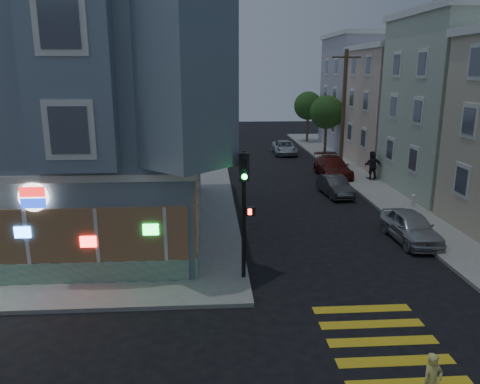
{
  "coord_description": "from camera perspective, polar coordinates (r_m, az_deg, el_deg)",
  "views": [
    {
      "loc": [
        1.61,
        -11.91,
        7.57
      ],
      "look_at": [
        2.89,
        7.48,
        2.52
      ],
      "focal_mm": 35.0,
      "sensor_mm": 36.0,
      "label": 1
    }
  ],
  "objects": [
    {
      "name": "street_tree_far",
      "position": [
        51.15,
        8.31,
        10.35
      ],
      "size": [
        3.0,
        3.0,
        5.3
      ],
      "color": "#4C3826",
      "rests_on": "sidewalk_ne"
    },
    {
      "name": "corner_building",
      "position": [
        24.19,
        -22.43,
        9.34
      ],
      "size": [
        14.6,
        14.6,
        11.4
      ],
      "color": "slate",
      "rests_on": "sidewalk_nw"
    },
    {
      "name": "parked_car_c",
      "position": [
        34.88,
        11.25,
        2.99
      ],
      "size": [
        2.05,
        5.03,
        1.46
      ],
      "primitive_type": "imported",
      "rotation": [
        0.0,
        0.0,
        -0.0
      ],
      "color": "#5B1914",
      "rests_on": "ground"
    },
    {
      "name": "utility_pole",
      "position": [
        37.48,
        12.51,
        9.99
      ],
      "size": [
        2.2,
        0.3,
        9.0
      ],
      "color": "#4C3826",
      "rests_on": "sidewalk_ne"
    },
    {
      "name": "row_house_d",
      "position": [
        49.32,
        17.85,
        11.37
      ],
      "size": [
        12.0,
        8.6,
        10.5
      ],
      "primitive_type": "cube",
      "color": "#A6A1B1",
      "rests_on": "sidewalk_ne"
    },
    {
      "name": "sidewalk_nw",
      "position": [
        38.77,
        -26.65,
        1.86
      ],
      "size": [
        33.0,
        42.0,
        0.15
      ],
      "primitive_type": "cube",
      "color": "gray",
      "rests_on": "ground"
    },
    {
      "name": "parked_car_d",
      "position": [
        44.01,
        5.42,
        5.42
      ],
      "size": [
        2.19,
        4.5,
        1.23
      ],
      "primitive_type": "imported",
      "rotation": [
        0.0,
        0.0,
        -0.03
      ],
      "color": "#ADB4B8",
      "rests_on": "ground"
    },
    {
      "name": "row_house_c",
      "position": [
        41.12,
        22.33,
        9.43
      ],
      "size": [
        12.0,
        8.6,
        9.0
      ],
      "primitive_type": "cube",
      "color": "beige",
      "rests_on": "sidewalk_ne"
    },
    {
      "name": "pedestrian_b",
      "position": [
        33.9,
        15.94,
        3.01
      ],
      "size": [
        1.21,
        0.82,
        1.91
      ],
      "primitive_type": "imported",
      "rotation": [
        0.0,
        0.0,
        2.79
      ],
      "color": "#242129",
      "rests_on": "sidewalk_ne"
    },
    {
      "name": "parked_car_a",
      "position": [
        22.68,
        20.1,
        -3.98
      ],
      "size": [
        1.74,
        4.13,
        1.4
      ],
      "primitive_type": "imported",
      "rotation": [
        0.0,
        0.0,
        0.02
      ],
      "color": "#AAAEB2",
      "rests_on": "ground"
    },
    {
      "name": "running_child",
      "position": [
        12.27,
        22.36,
        -20.66
      ],
      "size": [
        0.58,
        0.45,
        1.41
      ],
      "primitive_type": "imported",
      "rotation": [
        0.0,
        0.0,
        0.23
      ],
      "color": "#E0DD72",
      "rests_on": "ground"
    },
    {
      "name": "pedestrian_a",
      "position": [
        34.38,
        15.66,
        3.21
      ],
      "size": [
        1.04,
        0.87,
        1.93
      ],
      "primitive_type": "imported",
      "rotation": [
        0.0,
        0.0,
        3.3
      ],
      "color": "black",
      "rests_on": "sidewalk_ne"
    },
    {
      "name": "sidewalk_ne",
      "position": [
        41.62,
        27.25,
        2.57
      ],
      "size": [
        24.0,
        42.0,
        0.15
      ],
      "primitive_type": "cube",
      "color": "gray",
      "rests_on": "ground"
    },
    {
      "name": "parked_car_b",
      "position": [
        29.69,
        11.48,
        0.73
      ],
      "size": [
        1.65,
        3.84,
        1.23
      ],
      "primitive_type": "imported",
      "rotation": [
        0.0,
        0.0,
        0.09
      ],
      "color": "#36383B",
      "rests_on": "ground"
    },
    {
      "name": "fire_hydrant",
      "position": [
        28.0,
        20.37,
        -0.91
      ],
      "size": [
        0.42,
        0.24,
        0.73
      ],
      "color": "silver",
      "rests_on": "sidewalk_ne"
    },
    {
      "name": "street_tree_near",
      "position": [
        43.38,
        10.5,
        9.53
      ],
      "size": [
        3.0,
        3.0,
        5.3
      ],
      "color": "#4C3826",
      "rests_on": "sidewalk_ne"
    },
    {
      "name": "traffic_signal",
      "position": [
        16.46,
        0.55,
        -0.3
      ],
      "size": [
        0.6,
        0.53,
        4.72
      ],
      "rotation": [
        0.0,
        0.0,
        -0.39
      ],
      "color": "black",
      "rests_on": "sidewalk_nw"
    },
    {
      "name": "ground",
      "position": [
        14.2,
        -10.19,
        -17.89
      ],
      "size": [
        120.0,
        120.0,
        0.0
      ],
      "primitive_type": "plane",
      "color": "black",
      "rests_on": "ground"
    }
  ]
}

